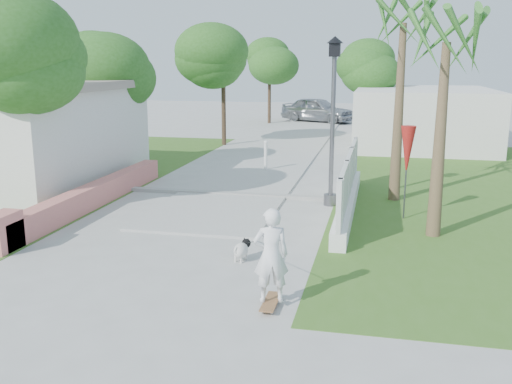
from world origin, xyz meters
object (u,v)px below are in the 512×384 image
(street_lamp, at_px, (333,115))
(dog, at_px, (242,249))
(bollard, at_px, (266,155))
(skateboarder, at_px, (254,244))
(patio_umbrella, at_px, (407,151))
(parked_car, at_px, (317,110))

(street_lamp, height_order, dog, street_lamp)
(bollard, height_order, skateboarder, skateboarder)
(patio_umbrella, bearing_deg, bollard, 129.91)
(bollard, xyz_separation_m, patio_umbrella, (4.60, -5.50, 1.10))
(parked_car, bearing_deg, patio_umbrella, -147.06)
(street_lamp, xyz_separation_m, patio_umbrella, (1.90, -1.00, -0.74))
(skateboarder, xyz_separation_m, dog, (-0.49, 1.12, -0.49))
(street_lamp, bearing_deg, patio_umbrella, -27.76)
(patio_umbrella, height_order, skateboarder, patio_umbrella)
(street_lamp, bearing_deg, bollard, 120.96)
(parked_car, bearing_deg, bollard, -158.45)
(street_lamp, distance_m, dog, 5.44)
(street_lamp, height_order, skateboarder, street_lamp)
(dog, bearing_deg, parked_car, 108.83)
(patio_umbrella, xyz_separation_m, dog, (-3.19, -3.81, -1.46))
(patio_umbrella, height_order, dog, patio_umbrella)
(skateboarder, bearing_deg, street_lamp, -114.70)
(bollard, bearing_deg, street_lamp, -59.04)
(skateboarder, bearing_deg, dog, -83.40)
(street_lamp, bearing_deg, dog, -105.06)
(patio_umbrella, relative_size, skateboarder, 0.89)
(parked_car, bearing_deg, street_lamp, -151.41)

